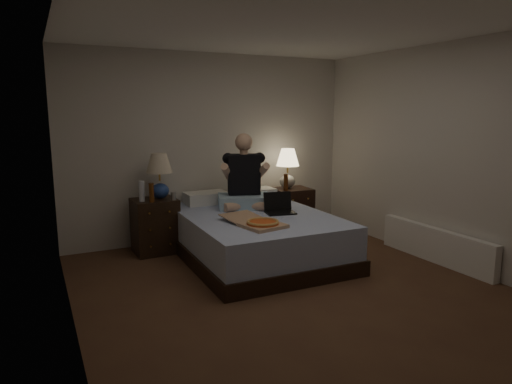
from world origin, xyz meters
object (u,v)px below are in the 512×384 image
lamp_right (288,169)px  water_bottle (142,191)px  lamp_left (160,176)px  pizza_box (263,223)px  nightstand_left (155,226)px  beer_bottle_left (151,193)px  beer_bottle_right (286,182)px  person (244,171)px  radiator (435,245)px  soda_can (173,196)px  nightstand_right (291,211)px  laptop (281,204)px  bed (256,236)px

lamp_right → water_bottle: (-2.07, -0.11, -0.14)m
lamp_left → pizza_box: bearing=-61.5°
nightstand_left → beer_bottle_left: size_ratio=2.92×
lamp_right → beer_bottle_right: bearing=-126.8°
lamp_left → pizza_box: size_ratio=0.74×
person → radiator: size_ratio=0.58×
nightstand_left → pizza_box: (0.82, -1.34, 0.24)m
soda_can → beer_bottle_left: bearing=-176.8°
nightstand_right → beer_bottle_right: 0.49m
nightstand_left → laptop: laptop is taller
laptop → nightstand_left: bearing=157.9°
lamp_right → pizza_box: 1.78m
nightstand_left → bed: bearing=-37.8°
lamp_left → person: bearing=-20.2°
pizza_box → lamp_left: bearing=107.8°
water_bottle → beer_bottle_right: (1.96, -0.05, -0.02)m
bed → nightstand_left: 1.27m
beer_bottle_left → person: 1.17m
bed → beer_bottle_left: size_ratio=9.31×
soda_can → radiator: (2.63, -1.66, -0.52)m
nightstand_left → person: person is taller
bed → soda_can: size_ratio=21.41×
water_bottle → radiator: bearing=-30.1°
lamp_right → soda_can: size_ratio=5.60×
lamp_left → radiator: 3.39m
nightstand_left → person: size_ratio=0.72×
radiator → lamp_right: bearing=116.6°
beer_bottle_right → radiator: (1.04, -1.69, -0.58)m
water_bottle → beer_bottle_right: water_bottle is taller
lamp_left → beer_bottle_left: size_ratio=2.43×
person → water_bottle: bearing=-173.0°
lamp_right → beer_bottle_right: lamp_right is taller
nightstand_right → pizza_box: nightstand_right is taller
beer_bottle_right → laptop: bearing=-124.1°
lamp_left → soda_can: bearing=-56.3°
soda_can → nightstand_left: bearing=141.4°
lamp_right → laptop: size_ratio=1.65×
lamp_left → radiator: size_ratio=0.35×
radiator → nightstand_left: bearing=147.3°
nightstand_right → beer_bottle_left: bearing=-171.3°
lamp_left → laptop: 1.53m
nightstand_left → water_bottle: 0.50m
bed → radiator: (1.81, -1.07, -0.07)m
laptop → lamp_right: bearing=66.8°
water_bottle → person: 1.27m
laptop → nightstand_right: bearing=63.4°
bed → pizza_box: size_ratio=2.82×
nightstand_right → water_bottle: (-2.12, -0.07, 0.47)m
beer_bottle_left → laptop: bearing=-26.5°
person → nightstand_left: bearing=-178.8°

